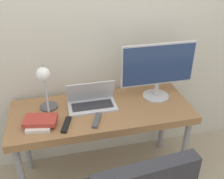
% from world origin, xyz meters
% --- Properties ---
extents(wall_back, '(8.00, 0.05, 2.60)m').
position_xyz_m(wall_back, '(0.00, 0.64, 1.30)').
color(wall_back, beige).
rests_on(wall_back, ground_plane).
extents(desk, '(1.41, 0.57, 0.72)m').
position_xyz_m(desk, '(0.00, 0.29, 0.64)').
color(desk, '#996B42').
rests_on(desk, ground_plane).
extents(laptop, '(0.38, 0.20, 0.21)m').
position_xyz_m(laptop, '(-0.07, 0.34, 0.76)').
color(laptop, silver).
rests_on(laptop, desk).
extents(monitor, '(0.61, 0.22, 0.47)m').
position_xyz_m(monitor, '(0.48, 0.37, 0.98)').
color(monitor, '#B7B7BC').
rests_on(monitor, desk).
extents(desk_lamp, '(0.14, 0.28, 0.42)m').
position_xyz_m(desk_lamp, '(-0.40, 0.28, 0.99)').
color(desk_lamp, '#4C4C51').
rests_on(desk_lamp, desk).
extents(book_stack, '(0.25, 0.20, 0.06)m').
position_xyz_m(book_stack, '(-0.47, 0.18, 0.75)').
color(book_stack, silver).
rests_on(book_stack, desk).
extents(tv_remote, '(0.10, 0.17, 0.02)m').
position_xyz_m(tv_remote, '(-0.07, 0.13, 0.73)').
color(tv_remote, '#4C4C51').
rests_on(tv_remote, desk).
extents(media_remote, '(0.09, 0.18, 0.02)m').
position_xyz_m(media_remote, '(-0.29, 0.13, 0.73)').
color(media_remote, black).
rests_on(media_remote, desk).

